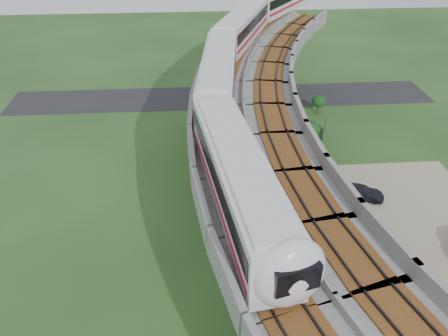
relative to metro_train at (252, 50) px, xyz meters
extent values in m
plane|color=#24451B|center=(-1.86, -13.35, -12.31)|extent=(160.00, 160.00, 0.00)
cube|color=gray|center=(12.14, -15.35, -12.29)|extent=(18.00, 26.00, 0.04)
cube|color=#232326|center=(-1.86, 16.65, -12.29)|extent=(60.00, 8.00, 0.03)
cube|color=#99968E|center=(7.26, 18.45, -8.11)|extent=(2.86, 2.93, 8.40)
cube|color=#99968E|center=(7.26, 18.45, -3.31)|extent=(7.21, 5.74, 1.20)
cube|color=#99968E|center=(-0.95, -2.93, -8.11)|extent=(2.35, 2.51, 8.40)
cube|color=#99968E|center=(-0.95, -2.93, -3.31)|extent=(7.31, 3.58, 1.20)
cube|color=#99968E|center=(-0.95, -23.76, -8.11)|extent=(2.35, 2.51, 8.40)
cube|color=#99968E|center=(-0.95, -23.76, -3.31)|extent=(7.31, 3.58, 1.20)
cube|color=gray|center=(4.33, 13.19, -2.31)|extent=(16.42, 20.91, 0.80)
cube|color=gray|center=(0.47, 15.09, -1.41)|extent=(8.66, 17.08, 1.00)
cube|color=gray|center=(8.18, 11.29, -1.41)|extent=(8.66, 17.08, 1.00)
cube|color=brown|center=(2.36, 14.16, -1.85)|extent=(10.68, 18.08, 0.12)
cube|color=black|center=(2.36, 14.16, -1.73)|extent=(9.69, 17.59, 0.12)
cube|color=brown|center=(6.30, 12.22, -1.85)|extent=(10.68, 18.08, 0.12)
cube|color=black|center=(6.30, 12.22, -1.73)|extent=(9.69, 17.59, 0.12)
cube|color=gray|center=(-1.16, -4.22, -2.31)|extent=(11.77, 20.03, 0.80)
cube|color=gray|center=(-5.41, -3.56, -1.41)|extent=(3.22, 18.71, 1.00)
cube|color=gray|center=(3.09, -4.87, -1.41)|extent=(3.22, 18.71, 1.00)
cube|color=brown|center=(-3.34, -3.88, -1.85)|extent=(5.44, 19.05, 0.12)
cube|color=black|center=(-3.34, -3.88, -1.73)|extent=(4.35, 18.88, 0.12)
cube|color=brown|center=(1.01, -4.55, -1.85)|extent=(5.44, 19.05, 0.12)
cube|color=black|center=(1.01, -4.55, -1.73)|extent=(4.35, 18.88, 0.12)
cube|color=gray|center=(-1.16, -22.47, -2.31)|extent=(11.77, 20.03, 0.80)
cube|color=gray|center=(-5.41, -23.13, -1.41)|extent=(3.22, 18.71, 1.00)
cube|color=gray|center=(3.09, -21.82, -1.41)|extent=(3.22, 18.71, 1.00)
cube|color=brown|center=(-3.34, -22.81, -1.85)|extent=(5.44, 19.05, 0.12)
cube|color=black|center=(-3.34, -22.81, -1.73)|extent=(4.35, 18.88, 0.12)
cube|color=brown|center=(1.01, -22.14, -1.85)|extent=(5.44, 19.05, 0.12)
cube|color=black|center=(1.01, -22.14, -1.73)|extent=(4.35, 18.88, 0.12)
cube|color=silver|center=(-3.47, -21.86, -0.07)|extent=(4.73, 15.23, 3.20)
cube|color=silver|center=(-3.47, -21.86, 1.63)|extent=(4.09, 14.41, 0.22)
cube|color=black|center=(-3.47, -21.86, 0.38)|extent=(4.71, 14.64, 1.15)
cube|color=#B6121C|center=(-3.47, -21.86, -0.82)|extent=(4.71, 14.64, 0.30)
cube|color=black|center=(-3.47, -21.86, -1.53)|extent=(3.63, 12.89, 0.28)
cube|color=silver|center=(-3.66, -6.31, -0.07)|extent=(4.38, 15.21, 3.20)
cube|color=silver|center=(-3.66, -6.31, 1.63)|extent=(3.76, 14.40, 0.22)
cube|color=black|center=(-3.66, -6.31, 0.38)|extent=(4.37, 14.62, 1.15)
cube|color=#B6121C|center=(-3.66, -6.31, -0.82)|extent=(4.37, 14.62, 0.30)
cube|color=black|center=(-3.66, -6.31, -1.53)|extent=(3.33, 12.88, 0.28)
cube|color=silver|center=(0.02, 8.81, -0.07)|extent=(7.87, 14.98, 3.20)
cube|color=silver|center=(0.02, 8.81, 1.63)|extent=(7.09, 14.08, 0.22)
cube|color=black|center=(0.02, 8.81, 0.38)|extent=(7.71, 14.44, 1.15)
cube|color=#B6121C|center=(0.02, 8.81, -0.82)|extent=(7.71, 14.44, 0.30)
cube|color=black|center=(0.02, 8.81, -1.53)|extent=(6.32, 12.59, 0.28)
cube|color=#B6121C|center=(7.34, 22.54, -0.82)|extent=(10.56, 13.35, 0.30)
cube|color=black|center=(7.34, 22.54, -1.53)|extent=(8.91, 11.51, 0.28)
ellipsoid|color=silver|center=(-2.06, -28.98, 0.08)|extent=(3.68, 2.60, 3.64)
cylinder|color=#2D382D|center=(10.39, 5.95, -11.56)|extent=(0.08, 0.08, 1.50)
cube|color=#2D382D|center=(9.52, 3.63, -11.56)|extent=(1.69, 4.77, 1.40)
cylinder|color=#2D382D|center=(8.76, 1.28, -11.56)|extent=(0.08, 0.08, 1.50)
cube|color=#2D382D|center=(8.12, -1.11, -11.56)|extent=(1.23, 4.91, 1.40)
cylinder|color=#2D382D|center=(7.59, -3.52, -11.56)|extent=(0.08, 0.08, 1.50)
cube|color=#2D382D|center=(7.17, -5.96, -11.56)|extent=(0.75, 4.99, 1.40)
cylinder|color=#2D382D|center=(6.88, -8.41, -11.56)|extent=(0.08, 0.08, 1.50)
cube|color=#2D382D|center=(6.70, -10.87, -11.56)|extent=(0.27, 5.04, 1.40)
cylinder|color=#2D382D|center=(6.64, -13.35, -11.56)|extent=(0.08, 0.08, 1.50)
cube|color=#2D382D|center=(6.70, -15.82, -11.56)|extent=(0.27, 5.04, 1.40)
cylinder|color=#2D382D|center=(6.88, -18.28, -11.56)|extent=(0.08, 0.08, 1.50)
cube|color=#2D382D|center=(7.17, -20.74, -11.56)|extent=(0.75, 4.99, 1.40)
cylinder|color=#2D382D|center=(7.59, -23.17, -11.56)|extent=(0.08, 0.08, 1.50)
cylinder|color=#382314|center=(10.61, 10.54, -11.71)|extent=(0.18, 0.18, 1.20)
ellipsoid|color=#153812|center=(10.61, 10.54, -10.56)|extent=(1.84, 1.84, 1.56)
cylinder|color=#382314|center=(7.40, 1.88, -11.52)|extent=(0.18, 0.18, 1.58)
ellipsoid|color=#153812|center=(7.40, 1.88, -10.08)|extent=(2.18, 2.18, 1.85)
cylinder|color=#382314|center=(5.24, -2.45, -11.54)|extent=(0.18, 0.18, 1.54)
ellipsoid|color=#153812|center=(5.24, -2.45, -9.86)|extent=(3.02, 3.02, 2.57)
cylinder|color=#382314|center=(4.65, -10.09, -11.64)|extent=(0.18, 0.18, 1.33)
ellipsoid|color=#153812|center=(4.65, -10.09, -10.07)|extent=(3.03, 3.03, 2.58)
cylinder|color=#382314|center=(4.81, -16.27, -11.43)|extent=(0.18, 0.18, 1.76)
ellipsoid|color=#153812|center=(4.81, -16.27, -9.75)|extent=(2.65, 2.65, 2.25)
imported|color=silver|center=(8.54, -19.56, -11.75)|extent=(1.93, 3.26, 1.04)
imported|color=black|center=(10.10, -8.25, -11.61)|extent=(4.86, 3.18, 1.31)
camera|label=1|loc=(-5.70, -41.57, 13.79)|focal=35.00mm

